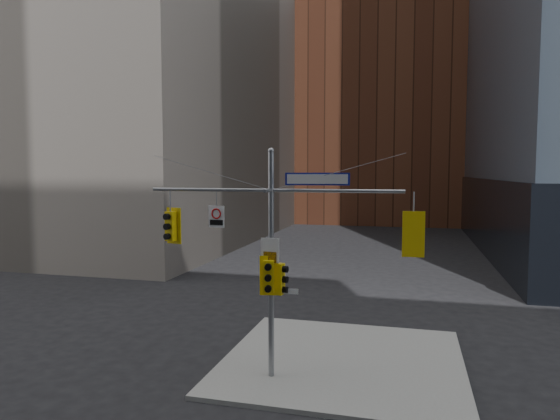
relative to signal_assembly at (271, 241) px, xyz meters
The scene contains 13 objects.
ground 4.85m from the signal_assembly, 90.00° to the right, with size 160.00×160.00×0.00m, color black.
sidewalk_corner 5.18m from the signal_assembly, 45.10° to the left, with size 8.00×8.00×0.15m, color gray.
brick_midrise 56.82m from the signal_assembly, 90.00° to the left, with size 26.00×20.00×28.00m, color brown.
signal_assembly is the anchor object (origin of this frame).
traffic_light_west_arm 3.42m from the signal_assembly, behind, with size 0.56×0.52×1.19m.
traffic_light_east_arm 4.26m from the signal_assembly, ahead, with size 0.63×0.50×1.31m.
traffic_light_pole_side 1.20m from the signal_assembly, ahead, with size 0.40×0.34×0.96m.
traffic_light_pole_front 1.08m from the signal_assembly, 90.24° to the right, with size 0.58×0.52×1.23m.
street_sign_blade 2.41m from the signal_assembly, ahead, with size 1.93×0.27×0.38m.
regulatory_sign_arm 1.95m from the signal_assembly, behind, with size 0.55×0.11×0.69m.
regulatory_sign_pole 0.30m from the signal_assembly, 90.00° to the right, with size 0.58×0.09×0.76m.
street_blade_ew 1.60m from the signal_assembly, ahead, with size 0.81×0.13×0.16m.
street_blade_ns 1.69m from the signal_assembly, 90.00° to the left, with size 0.11×0.77×0.15m.
Camera 1 is at (4.17, -12.70, 6.56)m, focal length 32.00 mm.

